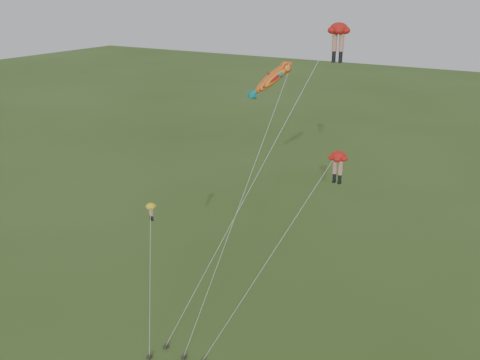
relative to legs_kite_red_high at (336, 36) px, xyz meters
The scene contains 5 objects.
ground 23.91m from the legs_kite_red_high, 125.59° to the right, with size 300.00×300.00×0.00m, color #354D1B.
legs_kite_red_high is the anchor object (origin of this frame).
legs_kite_red_mid 8.30m from the legs_kite_red_high, 54.33° to the right, with size 6.58×9.32×13.88m.
legs_kite_yellow 18.77m from the legs_kite_red_high, 154.10° to the right, with size 4.79×6.58×8.69m.
fish_kite 5.09m from the legs_kite_red_high, 164.52° to the right, with size 3.44×10.70×19.69m.
Camera 1 is at (19.47, -25.34, 24.33)m, focal length 40.00 mm.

